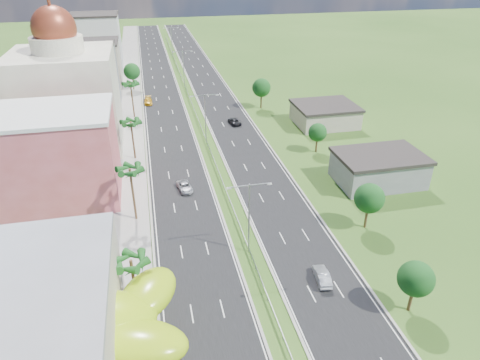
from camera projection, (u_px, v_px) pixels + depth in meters
ground at (268, 301)px, 52.27m from camera, size 500.00×500.00×0.00m
road_left at (161, 93)px, 128.04m from camera, size 11.00×260.00×0.04m
road_right at (211, 89)px, 130.92m from camera, size 11.00×260.00×0.04m
sidewalk_left at (129, 95)px, 126.20m from camera, size 7.00×260.00×0.12m
median_guardrail at (194, 108)px, 113.74m from camera, size 0.10×216.06×0.76m
streetlight_median_b at (249, 212)px, 57.64m from camera, size 6.04×0.25×11.00m
streetlight_median_c at (205, 114)px, 91.96m from camera, size 6.04×0.25×11.00m
streetlight_median_d at (183, 65)px, 130.57m from camera, size 6.04×0.25×11.00m
streetlight_median_e at (171, 38)px, 169.18m from camera, size 6.04×0.25×11.00m
lime_canopy at (87, 324)px, 42.62m from camera, size 18.00×15.00×7.40m
pink_shophouse at (54, 158)px, 70.78m from camera, size 20.00×15.00×15.00m
domed_building at (67, 94)px, 88.67m from camera, size 20.00×20.00×28.70m
midrise_grey at (86, 79)px, 111.92m from camera, size 16.00×15.00×16.00m
midrise_beige at (93, 65)px, 131.51m from camera, size 16.00×15.00×13.00m
midrise_white at (97, 42)px, 150.05m from camera, size 16.00×15.00×18.00m
shed_near at (378, 170)px, 77.91m from camera, size 15.00×10.00×5.00m
shed_far at (325, 115)px, 104.18m from camera, size 14.00×12.00×4.40m
palm_tree_b at (131, 264)px, 47.65m from camera, size 3.60×3.60×8.10m
palm_tree_c at (130, 172)px, 64.12m from camera, size 3.60×3.60×9.60m
palm_tree_d at (131, 124)px, 84.31m from camera, size 3.60×3.60×8.60m
palm_tree_e at (131, 85)px, 105.40m from camera, size 3.60×3.60×9.40m
leafy_tree_lfar at (132, 71)px, 128.15m from camera, size 4.90×4.90×8.05m
leafy_tree_ra at (416, 279)px, 48.78m from camera, size 4.20×4.20×6.90m
leafy_tree_rb at (369, 198)px, 63.75m from camera, size 4.55×4.55×7.47m
leafy_tree_rc at (318, 133)px, 88.73m from camera, size 3.85×3.85×6.33m
leafy_tree_rd at (261, 88)px, 113.13m from camera, size 4.90×4.90×8.05m
car_dark_left at (171, 344)px, 45.82m from camera, size 1.92×4.03×1.27m
car_silver_mid_left at (185, 187)px, 76.03m from camera, size 2.84×4.97×1.31m
car_yellow_far_left at (148, 101)px, 118.61m from camera, size 2.22×5.28×1.52m
car_silver_right at (322, 276)px, 55.15m from camera, size 2.15×4.69×1.49m
car_dark_far_right at (234, 121)px, 104.93m from camera, size 2.86×5.10×1.35m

